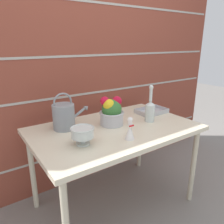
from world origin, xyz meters
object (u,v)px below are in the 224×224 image
Objects in this scene: watering_can at (64,116)px; figurine_vase at (130,130)px; glass_decanter at (150,110)px; wire_tray at (152,112)px; crystal_pedestal_bowl at (82,133)px; flower_planter at (112,112)px.

watering_can is 1.92× the size of figurine_vase.
watering_can is at bearing 158.99° from glass_decanter.
crystal_pedestal_bowl is at bearing -164.61° from wire_tray.
watering_can is 1.98× the size of crystal_pedestal_bowl.
figurine_vase is at bearing -153.24° from glass_decanter.
glass_decanter is 1.94× the size of figurine_vase.
watering_can is 0.72m from glass_decanter.
figurine_vase is at bearing -55.93° from watering_can.
glass_decanter is (0.32, -0.12, -0.01)m from flower_planter.
flower_planter is 0.52m from wire_tray.
glass_decanter is at bearing 26.76° from figurine_vase.
flower_planter is at bearing 79.99° from figurine_vase.
figurine_vase reaches higher than crystal_pedestal_bowl.
crystal_pedestal_bowl reaches higher than wire_tray.
crystal_pedestal_bowl is (-0.01, -0.34, -0.02)m from watering_can.
crystal_pedestal_bowl is 0.97× the size of figurine_vase.
figurine_vase is at bearing -19.65° from crystal_pedestal_bowl.
crystal_pedestal_bowl is 0.50× the size of glass_decanter.
crystal_pedestal_bowl is at bearing -173.71° from glass_decanter.
wire_tray is (0.50, 0.04, -0.10)m from flower_planter.
wire_tray is (0.86, -0.10, -0.10)m from watering_can.
glass_decanter is at bearing 6.29° from crystal_pedestal_bowl.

